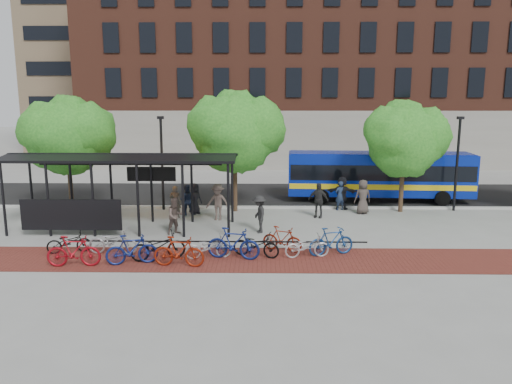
{
  "coord_description": "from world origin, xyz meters",
  "views": [
    {
      "loc": [
        -1.43,
        -23.3,
        6.15
      ],
      "look_at": [
        -1.82,
        0.48,
        1.6
      ],
      "focal_mm": 35.0,
      "sensor_mm": 36.0,
      "label": 1
    }
  ],
  "objects_px": {
    "bus": "(379,173)",
    "bike_5": "(179,252)",
    "bike_2": "(113,241)",
    "pedestrian_4": "(318,200)",
    "bike_7": "(233,244)",
    "pedestrian_3": "(218,202)",
    "pedestrian_0": "(195,198)",
    "bike_9": "(282,239)",
    "pedestrian_7": "(340,196)",
    "bike_1": "(74,251)",
    "bike_11": "(331,241)",
    "bike_10": "(307,246)",
    "pedestrian_2": "(187,200)",
    "tree_b": "(237,129)",
    "pedestrian_5": "(342,193)",
    "bus_shelter": "(120,166)",
    "pedestrian_9": "(259,214)",
    "tree_a": "(69,133)",
    "bike_6": "(208,247)",
    "pedestrian_1": "(175,202)",
    "lamp_post_right": "(457,161)",
    "bike_4": "(158,246)",
    "bike_8": "(256,245)",
    "bike_0": "(69,242)",
    "lamp_post_left": "(162,160)",
    "bike_3": "(132,250)",
    "tree_c": "(406,137)",
    "pedestrian_8": "(175,216)"
  },
  "relations": [
    {
      "from": "pedestrian_9",
      "to": "bike_6",
      "type": "bearing_deg",
      "value": -40.45
    },
    {
      "from": "bike_10",
      "to": "bike_7",
      "type": "bearing_deg",
      "value": 85.45
    },
    {
      "from": "tree_a",
      "to": "lamp_post_right",
      "type": "height_order",
      "value": "tree_a"
    },
    {
      "from": "lamp_post_right",
      "to": "bike_7",
      "type": "bearing_deg",
      "value": -143.62
    },
    {
      "from": "bike_2",
      "to": "bike_7",
      "type": "relative_size",
      "value": 0.95
    },
    {
      "from": "pedestrian_9",
      "to": "bike_7",
      "type": "bearing_deg",
      "value": -27.41
    },
    {
      "from": "bike_4",
      "to": "bike_8",
      "type": "relative_size",
      "value": 1.1
    },
    {
      "from": "tree_a",
      "to": "bike_1",
      "type": "bearing_deg",
      "value": -69.25
    },
    {
      "from": "bike_0",
      "to": "pedestrian_1",
      "type": "height_order",
      "value": "pedestrian_1"
    },
    {
      "from": "tree_b",
      "to": "pedestrian_5",
      "type": "height_order",
      "value": "tree_b"
    },
    {
      "from": "bike_11",
      "to": "pedestrian_0",
      "type": "relative_size",
      "value": 1.14
    },
    {
      "from": "bike_2",
      "to": "pedestrian_4",
      "type": "xyz_separation_m",
      "value": [
        8.79,
        6.28,
        0.39
      ]
    },
    {
      "from": "bike_6",
      "to": "bike_8",
      "type": "bearing_deg",
      "value": -95.55
    },
    {
      "from": "bike_7",
      "to": "pedestrian_0",
      "type": "height_order",
      "value": "pedestrian_0"
    },
    {
      "from": "pedestrian_5",
      "to": "pedestrian_2",
      "type": "bearing_deg",
      "value": 21.81
    },
    {
      "from": "bus_shelter",
      "to": "pedestrian_7",
      "type": "bearing_deg",
      "value": 20.69
    },
    {
      "from": "pedestrian_3",
      "to": "pedestrian_0",
      "type": "bearing_deg",
      "value": 145.15
    },
    {
      "from": "pedestrian_3",
      "to": "pedestrian_4",
      "type": "relative_size",
      "value": 1.02
    },
    {
      "from": "pedestrian_9",
      "to": "lamp_post_right",
      "type": "bearing_deg",
      "value": 100.29
    },
    {
      "from": "bike_3",
      "to": "tree_c",
      "type": "bearing_deg",
      "value": -69.08
    },
    {
      "from": "bike_1",
      "to": "bike_4",
      "type": "height_order",
      "value": "bike_1"
    },
    {
      "from": "pedestrian_7",
      "to": "pedestrian_1",
      "type": "bearing_deg",
      "value": -15.13
    },
    {
      "from": "bus",
      "to": "bike_6",
      "type": "relative_size",
      "value": 6.08
    },
    {
      "from": "bike_4",
      "to": "pedestrian_4",
      "type": "relative_size",
      "value": 1.15
    },
    {
      "from": "bike_1",
      "to": "bike_11",
      "type": "relative_size",
      "value": 1.04
    },
    {
      "from": "bike_1",
      "to": "bus",
      "type": "bearing_deg",
      "value": -52.93
    },
    {
      "from": "bus_shelter",
      "to": "pedestrian_0",
      "type": "height_order",
      "value": "bus_shelter"
    },
    {
      "from": "bike_1",
      "to": "bike_5",
      "type": "distance_m",
      "value": 3.86
    },
    {
      "from": "bus_shelter",
      "to": "tree_b",
      "type": "distance_m",
      "value": 6.64
    },
    {
      "from": "bike_9",
      "to": "pedestrian_7",
      "type": "relative_size",
      "value": 1.05
    },
    {
      "from": "lamp_post_left",
      "to": "pedestrian_5",
      "type": "height_order",
      "value": "lamp_post_left"
    },
    {
      "from": "bike_7",
      "to": "pedestrian_3",
      "type": "relative_size",
      "value": 1.12
    },
    {
      "from": "bike_7",
      "to": "pedestrian_3",
      "type": "distance_m",
      "value": 6.33
    },
    {
      "from": "bike_2",
      "to": "pedestrian_7",
      "type": "bearing_deg",
      "value": -48.48
    },
    {
      "from": "bike_10",
      "to": "pedestrian_2",
      "type": "relative_size",
      "value": 1.07
    },
    {
      "from": "lamp_post_right",
      "to": "pedestrian_1",
      "type": "xyz_separation_m",
      "value": [
        -15.0,
        -1.87,
        -1.91
      ]
    },
    {
      "from": "tree_a",
      "to": "bike_1",
      "type": "relative_size",
      "value": 3.15
    },
    {
      "from": "pedestrian_9",
      "to": "bus",
      "type": "bearing_deg",
      "value": 122.36
    },
    {
      "from": "bike_8",
      "to": "bike_10",
      "type": "height_order",
      "value": "bike_8"
    },
    {
      "from": "bus",
      "to": "bike_5",
      "type": "relative_size",
      "value": 5.69
    },
    {
      "from": "lamp_post_right",
      "to": "bike_3",
      "type": "bearing_deg",
      "value": -149.02
    },
    {
      "from": "bike_6",
      "to": "bike_9",
      "type": "height_order",
      "value": "bike_9"
    },
    {
      "from": "bike_4",
      "to": "pedestrian_0",
      "type": "bearing_deg",
      "value": -23.92
    },
    {
      "from": "bus_shelter",
      "to": "pedestrian_7",
      "type": "xyz_separation_m",
      "value": [
        10.88,
        4.11,
        -2.19
      ]
    },
    {
      "from": "lamp_post_left",
      "to": "bike_5",
      "type": "height_order",
      "value": "lamp_post_left"
    },
    {
      "from": "tree_b",
      "to": "bike_6",
      "type": "xyz_separation_m",
      "value": [
        -0.66,
        -8.23,
        -3.99
      ]
    },
    {
      "from": "pedestrian_2",
      "to": "pedestrian_5",
      "type": "relative_size",
      "value": 0.88
    },
    {
      "from": "bike_10",
      "to": "pedestrian_9",
      "type": "bearing_deg",
      "value": 18.15
    },
    {
      "from": "lamp_post_right",
      "to": "bike_11",
      "type": "xyz_separation_m",
      "value": [
        -7.79,
        -8.0,
        -2.18
      ]
    },
    {
      "from": "bike_7",
      "to": "pedestrian_8",
      "type": "height_order",
      "value": "pedestrian_8"
    }
  ]
}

